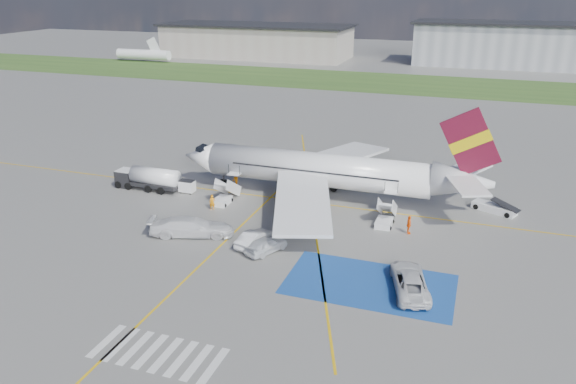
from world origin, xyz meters
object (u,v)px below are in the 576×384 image
Objects in this scene: airliner at (330,171)px; van_white_b at (191,224)px; gpu_cart at (187,187)px; car_silver_a at (266,245)px; belt_loader at (495,208)px; car_silver_b at (254,238)px; fuel_tanker at (148,180)px; van_white_a at (410,278)px.

airliner is 17.74m from van_white_b.
van_white_b is at bearing -58.29° from gpu_cart.
van_white_b is (-8.36, 0.99, 0.46)m from car_silver_a.
belt_loader reaches higher than car_silver_b.
van_white_b is at bearing 17.84° from car_silver_a.
fuel_tanker is at bearing -15.87° from car_silver_b.
gpu_cart is 31.57m from van_white_a.
airliner is at bearing -53.73° from van_white_b.
belt_loader is 27.32m from car_silver_b.
van_white_a reaches higher than belt_loader.
van_white_b is (-10.23, -14.34, -2.17)m from airliner.
gpu_cart is 0.42× the size of car_silver_a.
belt_loader is at bearing 10.43° from fuel_tanker.
gpu_cart reaches higher than belt_loader.
car_silver_b is (13.14, -10.65, 0.05)m from gpu_cart.
car_silver_b is 0.80× the size of van_white_a.
car_silver_a is 0.71× the size of van_white_b.
car_silver_b is 15.53m from van_white_a.
van_white_b is at bearing 12.61° from car_silver_b.
fuel_tanker is 1.86× the size of car_silver_a.
car_silver_b is at bearing -38.29° from gpu_cart.
van_white_a is at bearing -56.50° from airliner.
fuel_tanker reaches higher than gpu_cart.
car_silver_a is at bearing -115.42° from belt_loader.
van_white_b reaches higher than belt_loader.
van_white_a reaches higher than car_silver_a.
van_white_a is 0.90× the size of van_white_b.
van_white_b is at bearing -40.26° from fuel_tanker.
van_white_b is (11.31, -10.02, 0.04)m from fuel_tanker.
gpu_cart is at bearing -13.59° from car_silver_a.
car_silver_a is 8.43m from van_white_b.
fuel_tanker is 22.54m from car_silver_a.
car_silver_b is at bearing -27.90° from van_white_a.
gpu_cart is (-16.57, -3.77, -2.70)m from airliner.
van_white_a is (15.17, -3.32, 0.31)m from car_silver_b.
car_silver_b is at bearing -103.39° from airliner.
airliner is at bearing 12.59° from fuel_tanker.
airliner is 15.05m from car_silver_b.
belt_loader is 20.92m from van_white_a.
airliner reaches higher than car_silver_b.
airliner is 19.62× the size of gpu_cart.
van_white_b reaches higher than car_silver_a.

